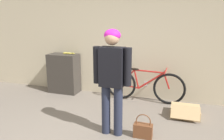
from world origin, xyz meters
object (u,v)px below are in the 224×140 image
(banana, at_px, (69,53))
(handbag, at_px, (143,130))
(bicycle, at_px, (144,86))
(person, at_px, (112,74))
(cardboard_box, at_px, (185,111))

(banana, distance_m, handbag, 2.87)
(bicycle, height_order, banana, banana)
(person, bearing_deg, cardboard_box, 45.66)
(bicycle, distance_m, handbag, 1.60)
(handbag, relative_size, cardboard_box, 0.70)
(person, xyz_separation_m, banana, (-1.67, 1.68, -0.01))
(handbag, bearing_deg, cardboard_box, 58.56)
(bicycle, bearing_deg, handbag, -80.15)
(bicycle, bearing_deg, person, -98.44)
(person, xyz_separation_m, bicycle, (0.25, 1.59, -0.65))
(cardboard_box, bearing_deg, banana, 168.11)
(bicycle, xyz_separation_m, handbag, (0.25, -1.56, -0.24))
(banana, height_order, cardboard_box, banana)
(banana, distance_m, cardboard_box, 3.03)
(banana, bearing_deg, handbag, -37.01)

